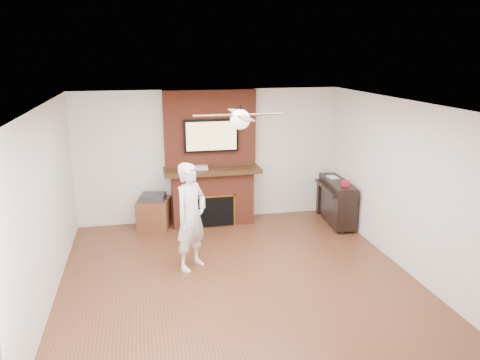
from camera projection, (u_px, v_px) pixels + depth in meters
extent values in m
cube|color=#512A18|center=(240.00, 289.00, 6.64)|extent=(5.36, 5.86, 0.18)
cube|color=white|center=(240.00, 98.00, 5.93)|extent=(5.36, 5.86, 0.18)
cube|color=beige|center=(209.00, 155.00, 8.96)|extent=(5.36, 0.18, 2.50)
cube|color=beige|center=(317.00, 308.00, 3.61)|extent=(5.36, 0.18, 2.50)
cube|color=beige|center=(35.00, 212.00, 5.76)|extent=(0.18, 5.86, 2.50)
cube|color=beige|center=(414.00, 187.00, 6.81)|extent=(0.18, 5.86, 2.50)
cube|color=brown|center=(212.00, 197.00, 8.84)|extent=(1.50, 0.50, 1.00)
cube|color=black|center=(212.00, 170.00, 8.67)|extent=(1.78, 0.64, 0.08)
cube|color=brown|center=(210.00, 128.00, 8.64)|extent=(1.70, 0.20, 1.42)
cube|color=black|center=(215.00, 211.00, 8.65)|extent=(0.70, 0.06, 0.55)
cube|color=#BF8C2D|center=(214.00, 197.00, 8.57)|extent=(0.78, 0.02, 0.03)
cube|color=#BF8C2D|center=(194.00, 213.00, 8.57)|extent=(0.03, 0.02, 0.61)
cube|color=#BF8C2D|center=(234.00, 210.00, 8.72)|extent=(0.03, 0.02, 0.61)
cube|color=black|center=(211.00, 136.00, 8.53)|extent=(1.00, 0.07, 0.60)
cube|color=tan|center=(212.00, 136.00, 8.50)|extent=(0.92, 0.01, 0.52)
cylinder|color=black|center=(240.00, 111.00, 5.97)|extent=(0.04, 0.04, 0.14)
sphere|color=white|center=(240.00, 119.00, 6.00)|extent=(0.26, 0.26, 0.26)
cube|color=black|center=(265.00, 114.00, 6.05)|extent=(0.55, 0.11, 0.01)
cube|color=black|center=(235.00, 112.00, 6.30)|extent=(0.11, 0.55, 0.01)
cube|color=black|center=(215.00, 116.00, 5.92)|extent=(0.55, 0.11, 0.01)
cube|color=black|center=(246.00, 118.00, 5.68)|extent=(0.11, 0.55, 0.01)
imported|color=silver|center=(191.00, 217.00, 6.89)|extent=(0.71, 0.70, 1.62)
cube|color=#562C18|center=(154.00, 213.00, 8.66)|extent=(0.68, 0.68, 0.54)
cube|color=#2B2B2D|center=(153.00, 197.00, 8.58)|extent=(0.50, 0.44, 0.11)
cube|color=black|center=(337.00, 201.00, 8.86)|extent=(0.50, 1.29, 0.78)
cube|color=black|center=(342.00, 216.00, 8.32)|extent=(0.06, 0.10, 0.68)
cube|color=black|center=(319.00, 197.00, 9.38)|extent=(0.06, 0.10, 0.68)
cube|color=black|center=(327.00, 188.00, 8.74)|extent=(0.26, 1.17, 0.05)
cube|color=silver|center=(333.00, 177.00, 8.98)|extent=(0.17, 0.24, 0.01)
cube|color=#B4162B|center=(346.00, 183.00, 8.42)|extent=(0.12, 0.12, 0.09)
cube|color=silver|center=(198.00, 168.00, 8.58)|extent=(0.38, 0.24, 0.05)
cylinder|color=gold|center=(201.00, 222.00, 8.80)|extent=(0.06, 0.06, 0.13)
cylinder|color=#3E7830|center=(217.00, 223.00, 8.82)|extent=(0.07, 0.07, 0.08)
cylinder|color=beige|center=(220.00, 223.00, 8.79)|extent=(0.09, 0.09, 0.11)
cylinder|color=navy|center=(228.00, 223.00, 8.83)|extent=(0.06, 0.06, 0.09)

